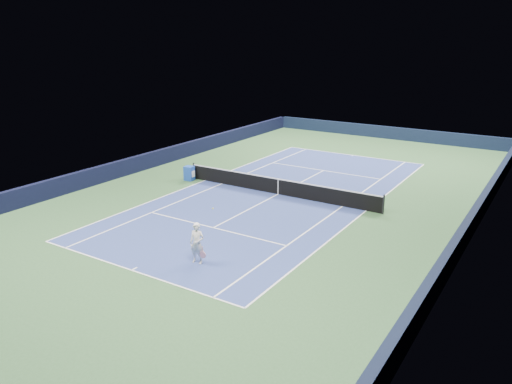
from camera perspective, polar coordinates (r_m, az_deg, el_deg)
The scene contains 19 objects.
ground at distance 29.72m, azimuth 2.54°, elevation -0.26°, with size 40.00×40.00×0.00m, color #2D512C.
wall_far at distance 47.35m, azimuth 14.65°, elevation 6.60°, with size 22.00×0.35×1.10m, color black.
wall_right at distance 26.23m, azimuth 23.56°, elevation -2.95°, with size 0.35×40.00×1.10m, color black.
wall_left at distance 35.96m, azimuth -12.61°, elevation 3.40°, with size 0.35×40.00×1.10m, color black.
court_surface at distance 29.72m, azimuth 2.54°, elevation -0.25°, with size 10.97×23.77×0.01m, color navy.
baseline_far at distance 40.11m, azimuth 11.04°, elevation 4.15°, with size 10.97×0.08×0.00m, color white.
baseline_near at distance 20.96m, azimuth -14.04°, elevation -8.66°, with size 10.97×0.08×0.00m, color white.
sideline_doubles_right at distance 27.56m, azimuth 12.48°, elevation -2.10°, with size 0.08×23.77×0.00m, color white.
sideline_doubles_left at distance 32.65m, azimuth -5.84°, elevation 1.33°, with size 0.08×23.77×0.00m, color white.
sideline_singles_right at distance 28.02m, azimuth 9.86°, elevation -1.61°, with size 0.08×23.77×0.00m, color white.
sideline_singles_left at distance 31.86m, azimuth -3.90°, elevation 0.97°, with size 0.08×23.77×0.00m, color white.
service_line_far at distance 35.20m, azimuth 7.73°, elevation 2.45°, with size 8.23×0.08×0.00m, color white.
service_line_near at distance 24.68m, azimuth -4.89°, elevation -4.08°, with size 8.23×0.08×0.00m, color white.
center_service_line at distance 29.71m, azimuth 2.54°, elevation -0.24°, with size 0.08×12.80×0.00m, color white.
center_mark_far at distance 39.98m, azimuth 10.96°, elevation 4.11°, with size 0.08×0.30×0.00m, color white.
center_mark_near at distance 21.05m, azimuth -13.75°, elevation -8.52°, with size 0.08×0.30×0.00m, color white.
tennis_net at distance 29.57m, azimuth 2.55°, elevation 0.67°, with size 12.90×0.10×1.07m.
sponsor_cube at distance 32.73m, azimuth -7.63°, elevation 2.14°, with size 0.62×0.58×0.93m.
tennis_player at distance 20.77m, azimuth -6.75°, elevation -5.84°, with size 0.83×1.30×2.14m.
Camera 1 is at (13.97, -24.60, 9.08)m, focal length 35.00 mm.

